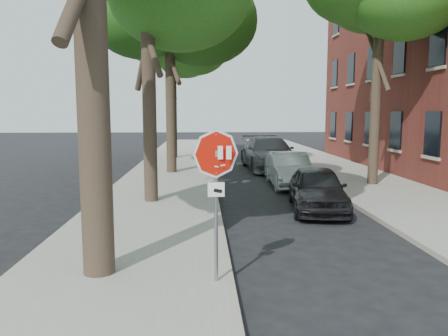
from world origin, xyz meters
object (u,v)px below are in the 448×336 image
(stop_sign, at_px, (216,176))
(car_b, at_px, (289,170))
(car_a, at_px, (317,189))
(tree_right, at_px, (378,3))
(tree_far, at_px, (173,45))
(car_c, at_px, (269,153))
(tree_mid_b, at_px, (169,5))

(stop_sign, bearing_deg, car_b, 72.11)
(car_a, bearing_deg, tree_right, 59.79)
(tree_far, xyz_separation_m, car_a, (5.32, -15.30, -6.54))
(tree_right, xyz_separation_m, car_c, (-3.38, 5.46, -6.35))
(tree_mid_b, bearing_deg, car_c, 16.07)
(tree_mid_b, distance_m, car_a, 12.16)
(tree_mid_b, relative_size, tree_far, 1.11)
(car_a, distance_m, car_c, 9.76)
(tree_right, distance_m, car_a, 8.52)
(tree_far, xyz_separation_m, car_b, (5.32, -10.91, -6.52))
(tree_right, relative_size, car_c, 1.57)
(car_c, bearing_deg, tree_right, -61.08)
(stop_sign, height_order, tree_far, tree_far)
(car_b, bearing_deg, car_c, 91.10)
(stop_sign, height_order, car_b, stop_sign)
(tree_far, bearing_deg, tree_right, -51.66)
(car_a, bearing_deg, car_c, 97.94)
(stop_sign, distance_m, car_b, 10.82)
(tree_mid_b, xyz_separation_m, car_b, (5.02, -3.92, -7.30))
(car_a, relative_size, car_c, 0.67)
(tree_right, bearing_deg, stop_sign, -123.38)
(tree_right, height_order, car_a, tree_right)
(tree_mid_b, bearing_deg, car_a, -58.85)
(car_a, distance_m, car_b, 4.39)
(tree_far, bearing_deg, car_b, -64.00)
(car_a, xyz_separation_m, car_b, (0.00, 4.39, 0.02))
(stop_sign, bearing_deg, tree_mid_b, 96.95)
(tree_far, height_order, car_c, tree_far)
(tree_far, bearing_deg, car_c, -46.15)
(tree_mid_b, relative_size, car_c, 1.74)
(car_b, xyz_separation_m, car_c, (0.00, 5.37, 0.17))
(tree_far, bearing_deg, stop_sign, -84.54)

